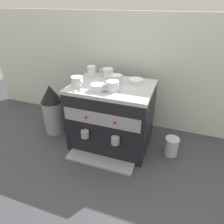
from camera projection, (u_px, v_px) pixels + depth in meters
ground_plane at (112, 141)px, 1.66m from camera, size 4.00×4.00×0.00m
tiled_backsplash_wall at (126, 72)px, 1.72m from camera, size 2.80×0.03×0.95m
espresso_machine at (112, 116)px, 1.54m from camera, size 0.58×0.54×0.49m
ceramic_cup_0 at (112, 86)px, 1.31m from camera, size 0.11×0.10×0.07m
ceramic_cup_1 at (92, 71)px, 1.56m from camera, size 0.06×0.11×0.08m
ceramic_cup_2 at (116, 79)px, 1.43m from camera, size 0.12×0.08×0.06m
ceramic_cup_3 at (108, 73)px, 1.55m from camera, size 0.12×0.08×0.07m
ceramic_cup_4 at (77, 82)px, 1.37m from camera, size 0.11×0.09×0.07m
ceramic_bowl_0 at (136, 81)px, 1.44m from camera, size 0.10×0.10×0.03m
ceramic_bowl_1 at (98, 87)px, 1.33m from camera, size 0.09×0.09×0.04m
coffee_grinder at (53, 109)px, 1.68m from camera, size 0.18×0.18×0.43m
milk_pitcher at (171, 146)px, 1.49m from camera, size 0.10×0.10×0.14m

